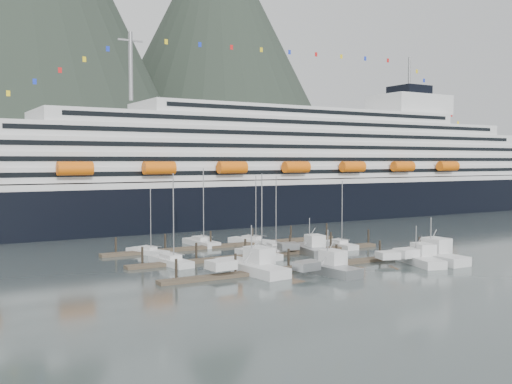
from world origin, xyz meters
TOP-DOWN VIEW (x-y plane):
  - ground at (0.00, 0.00)m, footprint 1600.00×1600.00m
  - mountains at (52.48, 588.54)m, footprint 870.00×440.00m
  - cruise_ship at (30.03, 54.94)m, footprint 210.00×30.40m
  - dock_near at (-4.93, -9.95)m, footprint 48.18×2.28m
  - dock_mid at (-4.93, 3.05)m, footprint 48.18×2.28m
  - dock_far at (-4.93, 16.05)m, footprint 48.18×2.28m
  - sailboat_a at (-21.73, 3.28)m, footprint 3.95×9.85m
  - sailboat_c at (-6.36, 2.61)m, footprint 3.67×10.24m
  - sailboat_d at (-0.37, 7.05)m, footprint 4.81×10.26m
  - sailboat_e at (-21.10, 15.05)m, footprint 5.31×8.91m
  - sailboat_f at (-8.58, 19.99)m, footprint 3.52×10.12m
  - sailboat_g at (0.92, 17.18)m, footprint 5.85×10.49m
  - sailboat_h at (12.18, 4.44)m, footprint 2.83×8.77m
  - trawler_a at (-14.43, -8.73)m, footprint 10.10×13.95m
  - trawler_b at (-5.54, -15.01)m, footprint 8.39×11.00m
  - trawler_c at (11.78, -14.96)m, footprint 9.81×13.07m
  - trawler_d at (15.02, -15.00)m, footprint 9.66×13.07m
  - trawler_e at (3.07, 1.36)m, footprint 8.32×10.90m

SIDE VIEW (x-z plane):
  - ground at x=0.00m, z-range 0.00..0.00m
  - dock_near at x=-4.93m, z-range -1.29..1.91m
  - dock_mid at x=-4.93m, z-range -1.29..1.91m
  - dock_far at x=-4.93m, z-range -1.29..1.91m
  - sailboat_e at x=-21.10m, z-range -5.45..6.23m
  - sailboat_d at x=-0.37m, z-range -6.48..7.30m
  - sailboat_g at x=0.92m, z-range -6.40..7.23m
  - sailboat_h at x=12.18m, z-range -6.00..6.83m
  - sailboat_c at x=-6.36m, z-range -6.78..7.65m
  - sailboat_a at x=-21.73m, z-range -6.88..7.75m
  - sailboat_f at x=-8.58m, z-range -7.14..8.03m
  - trawler_c at x=11.78m, z-range -2.37..4.06m
  - trawler_e at x=3.07m, z-range -2.52..4.27m
  - trawler_b at x=-5.54m, z-range -2.57..4.35m
  - trawler_a at x=-14.43m, z-range -2.82..4.71m
  - trawler_d at x=15.02m, z-range -2.92..4.85m
  - cruise_ship at x=30.03m, z-range -13.11..37.19m
  - mountains at x=52.48m, z-range -46.60..373.40m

